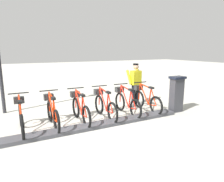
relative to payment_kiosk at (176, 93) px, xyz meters
name	(u,v)px	position (x,y,z in m)	size (l,w,h in m)	color
ground_plane	(94,127)	(-0.05, 3.21, -0.67)	(60.00, 60.00, 0.00)	beige
dock_rail_base	(94,126)	(-0.05, 3.21, -0.62)	(0.44, 5.80, 0.10)	#47474C
payment_kiosk	(176,93)	(0.00, 0.00, 0.00)	(0.36, 0.52, 1.28)	#38383D
bike_docked_0	(146,99)	(0.57, 0.91, -0.24)	(1.72, 0.54, 1.02)	black
bike_docked_1	(126,102)	(0.57, 1.75, -0.24)	(1.72, 0.54, 1.02)	black
bike_docked_2	(104,105)	(0.57, 2.58, -0.24)	(1.72, 0.54, 1.02)	black
bike_docked_3	(80,108)	(0.57, 3.41, -0.24)	(1.72, 0.54, 1.02)	black
bike_docked_4	(52,112)	(0.57, 4.25, -0.24)	(1.72, 0.54, 1.02)	black
bike_docked_5	(21,117)	(0.57, 5.08, -0.24)	(1.72, 0.54, 1.02)	black
worker_near_rack	(135,82)	(1.50, 0.75, 0.24)	(0.48, 0.65, 1.66)	white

